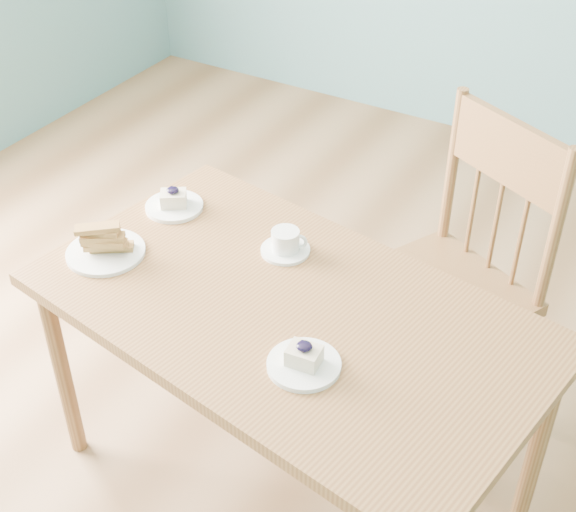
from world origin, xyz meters
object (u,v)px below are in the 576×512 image
at_px(dining_chair, 452,277).
at_px(biscotti_plate, 104,244).
at_px(cheesecake_plate_far, 174,203).
at_px(dining_table, 288,327).
at_px(coffee_cup, 286,243).
at_px(cheesecake_plate_near, 304,361).

bearing_deg(dining_chair, biscotti_plate, -115.24).
relative_size(cheesecake_plate_far, biscotti_plate, 0.79).
height_order(dining_table, coffee_cup, coffee_cup).
bearing_deg(cheesecake_plate_near, coffee_cup, 125.85).
height_order(dining_chair, coffee_cup, dining_chair).
xyz_separation_m(dining_table, cheesecake_plate_far, (-0.52, 0.22, 0.09)).
bearing_deg(coffee_cup, dining_table, -78.97).
relative_size(cheesecake_plate_near, cheesecake_plate_far, 1.01).
relative_size(dining_chair, biscotti_plate, 4.68).
height_order(dining_chair, biscotti_plate, dining_chair).
xyz_separation_m(dining_chair, biscotti_plate, (-0.79, -0.61, 0.22)).
distance_m(coffee_cup, biscotti_plate, 0.49).
height_order(dining_chair, cheesecake_plate_near, dining_chair).
bearing_deg(coffee_cup, dining_chair, 23.22).
distance_m(cheesecake_plate_near, coffee_cup, 0.45).
distance_m(dining_table, biscotti_plate, 0.55).
height_order(dining_table, biscotti_plate, biscotti_plate).
distance_m(cheesecake_plate_near, biscotti_plate, 0.69).
height_order(dining_table, cheesecake_plate_far, cheesecake_plate_far).
height_order(dining_chair, cheesecake_plate_far, dining_chair).
bearing_deg(dining_chair, cheesecake_plate_far, -129.35).
height_order(cheesecake_plate_near, biscotti_plate, biscotti_plate).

